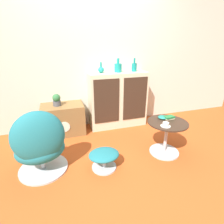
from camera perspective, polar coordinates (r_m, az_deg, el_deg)
ground_plane at (r=2.38m, az=2.19°, el=-16.64°), size 12.00×12.00×0.00m
wall_back at (r=3.17m, az=-6.09°, el=18.47°), size 6.40×0.06×2.60m
sideboard at (r=3.21m, az=1.86°, el=4.04°), size 1.04×0.38×1.00m
tv_console at (r=3.10m, az=-15.57°, el=-2.28°), size 0.69×0.46×0.51m
egg_chair at (r=2.20m, az=-22.51°, el=-9.72°), size 0.65×0.62×0.82m
ottoman at (r=2.23m, az=-2.64°, el=-14.34°), size 0.38×0.32×0.24m
coffee_table at (r=2.55m, az=17.25°, el=-7.11°), size 0.54×0.54×0.48m
vase_leftmost at (r=3.00m, az=-3.61°, el=13.66°), size 0.10×0.10×0.18m
vase_inner_left at (r=3.09m, az=1.98°, el=14.34°), size 0.13×0.13×0.23m
vase_inner_right at (r=3.20m, az=7.26°, el=14.43°), size 0.09×0.09×0.23m
potted_plant at (r=2.98m, az=-17.63°, el=3.77°), size 0.13×0.13×0.19m
teacup at (r=2.32m, az=17.13°, el=-4.00°), size 0.13×0.13×0.05m
book_stack at (r=2.56m, az=18.17°, el=-1.71°), size 0.15×0.10×0.04m
bowl at (r=2.55m, az=16.22°, el=-1.65°), size 0.13×0.13×0.04m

